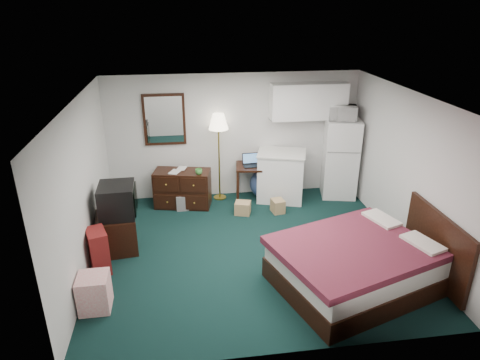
{
  "coord_description": "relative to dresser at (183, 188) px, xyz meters",
  "views": [
    {
      "loc": [
        -1.03,
        -5.92,
        3.78
      ],
      "look_at": [
        -0.19,
        0.06,
        1.22
      ],
      "focal_mm": 32.0,
      "sensor_mm": 36.0,
      "label": 1
    }
  ],
  "objects": [
    {
      "name": "floor",
      "position": [
        1.07,
        -1.81,
        -0.37
      ],
      "size": [
        5.0,
        4.5,
        0.01
      ],
      "primitive_type": "cube",
      "color": "black",
      "rests_on": "ground"
    },
    {
      "name": "ceiling",
      "position": [
        1.07,
        -1.81,
        2.13
      ],
      "size": [
        5.0,
        4.5,
        0.01
      ],
      "primitive_type": "cube",
      "color": "silver",
      "rests_on": "walls"
    },
    {
      "name": "walls",
      "position": [
        1.07,
        -1.81,
        0.88
      ],
      "size": [
        5.01,
        4.51,
        2.5
      ],
      "color": "silver",
      "rests_on": "floor"
    },
    {
      "name": "mirror",
      "position": [
        -0.28,
        0.41,
        1.28
      ],
      "size": [
        0.8,
        0.06,
        1.0
      ],
      "primitive_type": null,
      "color": "white",
      "rests_on": "walls"
    },
    {
      "name": "upper_cabinets",
      "position": [
        2.52,
        0.27,
        1.58
      ],
      "size": [
        1.5,
        0.35,
        0.7
      ],
      "primitive_type": null,
      "color": "white",
      "rests_on": "walls"
    },
    {
      "name": "headboard",
      "position": [
        3.53,
        -2.95,
        0.18
      ],
      "size": [
        0.06,
        1.56,
        1.0
      ],
      "primitive_type": null,
      "color": "black",
      "rests_on": "walls"
    },
    {
      "name": "dresser",
      "position": [
        0.0,
        0.0,
        0.0
      ],
      "size": [
        1.15,
        0.7,
        0.73
      ],
      "primitive_type": null,
      "rotation": [
        0.0,
        0.0,
        -0.21
      ],
      "color": "black",
      "rests_on": "floor"
    },
    {
      "name": "floor_lamp",
      "position": [
        0.75,
        0.24,
        0.52
      ],
      "size": [
        0.48,
        0.48,
        1.77
      ],
      "primitive_type": null,
      "rotation": [
        0.0,
        0.0,
        0.3
      ],
      "color": "gold",
      "rests_on": "floor"
    },
    {
      "name": "desk",
      "position": [
        1.36,
        0.12,
        -0.0
      ],
      "size": [
        0.64,
        0.64,
        0.73
      ],
      "primitive_type": null,
      "rotation": [
        0.0,
        0.0,
        -0.13
      ],
      "color": "black",
      "rests_on": "floor"
    },
    {
      "name": "exercise_ball",
      "position": [
        1.66,
        0.15,
        -0.06
      ],
      "size": [
        0.65,
        0.65,
        0.6
      ],
      "primitive_type": "sphere",
      "rotation": [
        0.0,
        0.0,
        0.09
      ],
      "color": "navy",
      "rests_on": "floor"
    },
    {
      "name": "kitchen_counter",
      "position": [
        1.97,
        0.04,
        0.12
      ],
      "size": [
        1.05,
        0.91,
        0.97
      ],
      "primitive_type": null,
      "rotation": [
        0.0,
        0.0,
        -0.29
      ],
      "color": "white",
      "rests_on": "floor"
    },
    {
      "name": "fridge",
      "position": [
        3.2,
        0.07,
        0.44
      ],
      "size": [
        0.79,
        0.79,
        1.61
      ],
      "primitive_type": null,
      "rotation": [
        0.0,
        0.0,
        -0.21
      ],
      "color": "white",
      "rests_on": "floor"
    },
    {
      "name": "bed",
      "position": [
        2.34,
        -2.95,
        -0.04
      ],
      "size": [
        2.47,
        2.18,
        0.66
      ],
      "primitive_type": null,
      "rotation": [
        0.0,
        0.0,
        0.33
      ],
      "color": "#471419",
      "rests_on": "floor"
    },
    {
      "name": "tv_stand",
      "position": [
        -1.08,
        -1.47,
        -0.06
      ],
      "size": [
        0.68,
        0.73,
        0.6
      ],
      "primitive_type": null,
      "rotation": [
        0.0,
        0.0,
        0.13
      ],
      "color": "black",
      "rests_on": "floor"
    },
    {
      "name": "suitcase",
      "position": [
        -1.28,
        -2.06,
        -0.03
      ],
      "size": [
        0.38,
        0.48,
        0.68
      ],
      "primitive_type": null,
      "rotation": [
        0.0,
        0.0,
        0.34
      ],
      "color": "maroon",
      "rests_on": "floor"
    },
    {
      "name": "retail_box",
      "position": [
        -1.21,
        -2.93,
        -0.12
      ],
      "size": [
        0.4,
        0.4,
        0.49
      ],
      "primitive_type": null,
      "rotation": [
        0.0,
        0.0,
        0.01
      ],
      "color": "white",
      "rests_on": "floor"
    },
    {
      "name": "file_bin",
      "position": [
        0.08,
        -0.11,
        -0.21
      ],
      "size": [
        0.44,
        0.34,
        0.3
      ],
      "primitive_type": null,
      "rotation": [
        0.0,
        0.0,
        0.03
      ],
      "color": "slate",
      "rests_on": "floor"
    },
    {
      "name": "cardboard_box_a",
      "position": [
        1.11,
        -0.53,
        -0.24
      ],
      "size": [
        0.34,
        0.32,
        0.24
      ],
      "primitive_type": null,
      "rotation": [
        0.0,
        0.0,
        -0.31
      ],
      "color": "#957658",
      "rests_on": "floor"
    },
    {
      "name": "cardboard_box_b",
      "position": [
        1.79,
        -0.55,
        -0.24
      ],
      "size": [
        0.26,
        0.29,
        0.26
      ],
      "primitive_type": null,
      "rotation": [
        0.0,
        0.0,
        0.17
      ],
      "color": "#957658",
      "rests_on": "floor"
    },
    {
      "name": "laptop",
      "position": [
        1.38,
        0.09,
        0.48
      ],
      "size": [
        0.35,
        0.29,
        0.23
      ],
      "primitive_type": null,
      "rotation": [
        0.0,
        0.0,
        0.06
      ],
      "color": "black",
      "rests_on": "desk"
    },
    {
      "name": "crt_tv",
      "position": [
        -1.03,
        -1.45,
        0.5
      ],
      "size": [
        0.58,
        0.62,
        0.52
      ],
      "primitive_type": null,
      "rotation": [
        0.0,
        0.0,
        0.03
      ],
      "color": "black",
      "rests_on": "tv_stand"
    },
    {
      "name": "microwave",
      "position": [
        3.15,
        0.04,
        1.42
      ],
      "size": [
        0.57,
        0.4,
        0.35
      ],
      "primitive_type": "imported",
      "rotation": [
        0.0,
        0.0,
        -0.25
      ],
      "color": "white",
      "rests_on": "fridge"
    },
    {
      "name": "book_a",
      "position": [
        -0.21,
        -0.02,
        0.49
      ],
      "size": [
        0.17,
        0.1,
        0.24
      ],
      "primitive_type": "imported",
      "rotation": [
        0.0,
        0.0,
        -0.45
      ],
      "color": "#957658",
      "rests_on": "dresser"
    },
    {
      "name": "book_b",
      "position": [
        -0.08,
        0.14,
        0.48
      ],
      "size": [
        0.17,
        0.07,
        0.23
      ],
      "primitive_type": "imported",
      "rotation": [
        0.0,
        0.0,
        -0.3
      ],
      "color": "#957658",
      "rests_on": "dresser"
    },
    {
      "name": "mug",
      "position": [
        0.32,
        -0.2,
        0.43
      ],
      "size": [
        0.16,
        0.15,
        0.13
      ],
      "primitive_type": "imported",
      "rotation": [
        0.0,
        0.0,
        -0.42
      ],
      "color": "green",
      "rests_on": "dresser"
    }
  ]
}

